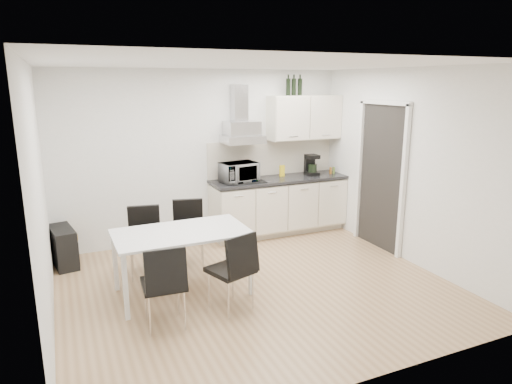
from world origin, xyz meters
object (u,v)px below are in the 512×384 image
chair_near_left (164,285)px  chair_near_right (230,271)px  dining_table (181,238)px  chair_far_right (189,234)px  floor_speaker (152,237)px  kitchenette (280,183)px  chair_far_left (145,243)px  guitar_amp (63,247)px

chair_near_left → chair_near_right: bearing=8.5°
dining_table → chair_far_right: size_ratio=1.72×
dining_table → floor_speaker: (-0.03, 1.69, -0.53)m
dining_table → floor_speaker: dining_table is taller
chair_near_right → kitchenette: bearing=33.3°
dining_table → chair_near_right: 0.74m
dining_table → chair_far_left: 0.76m
floor_speaker → chair_near_right: bearing=-99.0°
chair_far_left → floor_speaker: size_ratio=3.09×
floor_speaker → chair_near_left: bearing=-117.1°
guitar_amp → floor_speaker: 1.25m
kitchenette → chair_far_right: size_ratio=2.86×
dining_table → guitar_amp: dining_table is taller
chair_near_right → floor_speaker: (-0.41, 2.28, -0.30)m
dining_table → chair_near_left: (-0.36, -0.66, -0.24)m
dining_table → chair_near_right: chair_near_right is taller
kitchenette → floor_speaker: bearing=175.4°
chair_far_left → chair_far_right: bearing=-160.6°
chair_near_right → chair_far_right: bearing=74.7°
kitchenette → chair_far_left: (-2.33, -0.87, -0.39)m
chair_near_left → floor_speaker: (0.33, 2.34, -0.30)m
dining_table → chair_far_right: 0.83m
chair_near_left → chair_far_left: bearing=91.3°
dining_table → chair_far_left: size_ratio=1.72×
dining_table → chair_far_right: chair_far_right is taller
chair_near_left → guitar_amp: (-0.89, 2.09, -0.18)m
chair_far_left → guitar_amp: (-0.95, 0.78, -0.18)m
chair_far_right → chair_near_right: size_ratio=1.00×
chair_far_right → guitar_amp: (-1.54, 0.69, -0.18)m
kitchenette → chair_near_left: size_ratio=2.86×
dining_table → chair_far_right: bearing=68.2°
chair_far_right → floor_speaker: 1.04m
chair_far_right → chair_near_left: bearing=79.1°
dining_table → chair_near_right: (0.37, -0.60, -0.24)m
chair_far_right → guitar_amp: chair_far_right is taller
chair_near_right → guitar_amp: 2.61m
kitchenette → guitar_amp: 3.33m
guitar_amp → floor_speaker: size_ratio=2.31×
kitchenette → guitar_amp: kitchenette is taller
chair_near_left → guitar_amp: chair_near_left is taller
dining_table → chair_near_right: size_ratio=1.72×
chair_far_right → chair_far_left: bearing=22.7°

